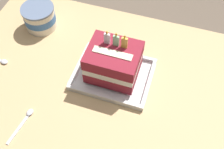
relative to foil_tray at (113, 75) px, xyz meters
name	(u,v)px	position (x,y,z in m)	size (l,w,h in m)	color
dining_table	(111,97)	(0.00, -0.03, -0.11)	(1.19, 0.76, 0.75)	tan
foil_tray	(113,75)	(0.00, 0.00, 0.00)	(0.28, 0.22, 0.02)	silver
birthday_cake	(113,62)	(0.00, 0.00, 0.08)	(0.18, 0.15, 0.18)	maroon
ice_cream_tub	(40,17)	(-0.37, 0.16, 0.04)	(0.14, 0.14, 0.10)	silver
serving_spoon_near_tray	(0,60)	(-0.44, -0.07, 0.00)	(0.13, 0.03, 0.01)	silver
serving_spoon_by_bowls	(26,118)	(-0.23, -0.26, 0.00)	(0.03, 0.14, 0.01)	silver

